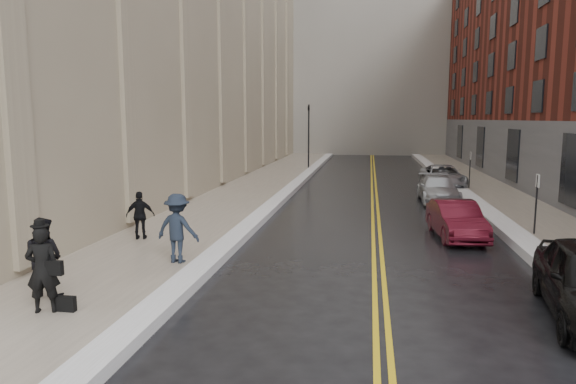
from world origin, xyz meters
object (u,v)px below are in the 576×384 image
(car_silver_far, at_px, (442,177))
(pedestrian_a, at_px, (43,257))
(car_maroon, at_px, (456,220))
(pedestrian_c, at_px, (140,215))
(pedestrian_main, at_px, (43,269))
(pedestrian_b, at_px, (178,228))
(car_silver_near, at_px, (438,189))

(car_silver_far, distance_m, pedestrian_a, 24.07)
(car_maroon, xyz_separation_m, pedestrian_c, (-10.45, -2.45, 0.30))
(pedestrian_main, height_order, pedestrian_b, pedestrian_b)
(pedestrian_c, bearing_deg, pedestrian_b, 118.24)
(car_silver_near, bearing_deg, pedestrian_c, -136.46)
(car_silver_near, bearing_deg, pedestrian_a, -123.80)
(car_silver_near, relative_size, pedestrian_a, 2.45)
(car_maroon, distance_m, car_silver_far, 13.24)
(car_silver_near, bearing_deg, car_silver_far, 79.83)
(pedestrian_a, bearing_deg, car_silver_near, -116.32)
(car_silver_near, bearing_deg, car_maroon, -93.11)
(car_silver_far, bearing_deg, pedestrian_main, -117.47)
(car_silver_near, bearing_deg, pedestrian_b, -124.10)
(pedestrian_main, distance_m, pedestrian_b, 4.21)
(pedestrian_c, bearing_deg, car_maroon, 179.04)
(pedestrian_main, bearing_deg, car_silver_far, -134.59)
(pedestrian_b, relative_size, pedestrian_c, 1.21)
(pedestrian_main, relative_size, pedestrian_c, 1.14)
(car_silver_far, height_order, pedestrian_b, pedestrian_b)
(pedestrian_main, bearing_deg, pedestrian_a, -74.80)
(pedestrian_a, xyz_separation_m, pedestrian_c, (-0.28, 5.54, -0.11))
(pedestrian_b, bearing_deg, pedestrian_c, -38.90)
(car_maroon, relative_size, pedestrian_c, 2.45)
(car_maroon, bearing_deg, pedestrian_main, -142.23)
(car_maroon, xyz_separation_m, pedestrian_main, (-9.57, -8.88, 0.41))
(pedestrian_b, bearing_deg, car_silver_near, -115.14)
(car_maroon, xyz_separation_m, pedestrian_b, (-8.21, -4.90, 0.47))
(car_silver_near, xyz_separation_m, pedestrian_a, (-10.55, -15.94, 0.41))
(pedestrian_main, bearing_deg, car_silver_near, -138.97)
(pedestrian_b, height_order, pedestrian_c, pedestrian_b)
(pedestrian_main, bearing_deg, pedestrian_b, -127.18)
(pedestrian_main, distance_m, pedestrian_a, 1.07)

